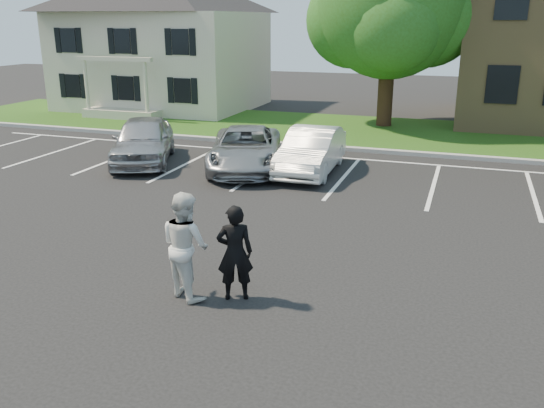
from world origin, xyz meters
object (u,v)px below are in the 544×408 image
Objects in this scene: car_silver_west at (143,140)px; man_black_suit at (235,253)px; man_white_shirt at (185,245)px; house at (162,38)px; car_white_sedan at (311,151)px; tree at (393,7)px; car_silver_minivan at (246,149)px.

man_black_suit is at bearing -73.80° from car_silver_west.
man_white_shirt reaches higher than car_silver_west.
house is 5.81× the size of man_black_suit.
man_white_shirt is 9.34m from car_white_sedan.
man_white_shirt is 0.45× the size of car_white_sedan.
tree is (12.92, -2.24, 1.52)m from house.
tree is 11.24m from car_silver_minivan.
man_white_shirt reaches higher than man_black_suit.
car_white_sedan is (11.84, -11.63, -3.11)m from house.
man_white_shirt is at bearing -13.28° from man_black_suit.
tree is at bearing -64.65° from man_white_shirt.
tree is 1.88× the size of car_silver_west.
car_white_sedan is (-1.09, 9.16, -0.16)m from man_black_suit.
man_black_suit reaches higher than car_silver_west.
house is at bearing 170.15° from tree.
house is 24.66m from man_black_suit.
man_black_suit is (12.93, -20.79, -2.94)m from house.
tree is 1.76× the size of car_silver_minivan.
car_silver_west is 3.77m from car_silver_minivan.
car_silver_minivan is at bearing -174.36° from car_white_sedan.
car_silver_minivan is (3.76, 0.26, -0.10)m from car_silver_west.
house reaches higher than man_black_suit.
man_white_shirt is at bearing -92.91° from car_silver_minivan.
car_silver_minivan is at bearing -19.18° from car_silver_west.
car_white_sedan is (-0.21, 9.33, -0.26)m from man_white_shirt.
tree is 19.24m from man_white_shirt.
man_white_shirt reaches higher than car_white_sedan.
man_black_suit is at bearing -89.98° from tree.
man_white_shirt is 10.72m from car_silver_west.
car_white_sedan is at bearing -10.15° from car_silver_minivan.
car_silver_west is (-7.04, -9.95, -4.55)m from tree.
house is at bearing 92.60° from car_silver_west.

